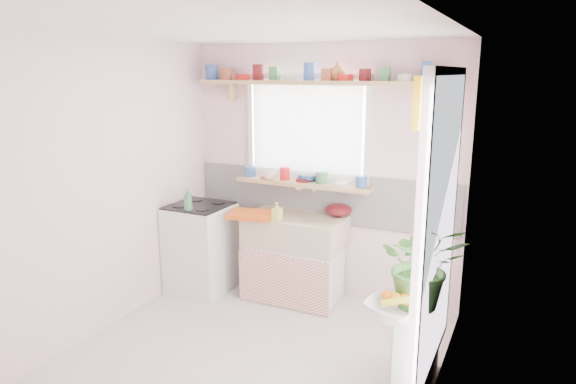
% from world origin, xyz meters
% --- Properties ---
extents(room, '(3.20, 3.20, 3.20)m').
position_xyz_m(room, '(0.66, 0.86, 1.37)').
color(room, beige).
rests_on(room, ground).
extents(sink_unit, '(0.95, 0.65, 1.11)m').
position_xyz_m(sink_unit, '(-0.15, 1.29, 0.43)').
color(sink_unit, white).
rests_on(sink_unit, ground).
extents(cooker, '(0.58, 0.58, 0.93)m').
position_xyz_m(cooker, '(-1.10, 1.05, 0.46)').
color(cooker, white).
rests_on(cooker, ground).
extents(radiator_ledge, '(0.22, 0.95, 0.78)m').
position_xyz_m(radiator_ledge, '(1.30, 0.20, 0.40)').
color(radiator_ledge, white).
rests_on(radiator_ledge, ground).
extents(windowsill, '(1.40, 0.22, 0.04)m').
position_xyz_m(windowsill, '(-0.15, 1.48, 1.14)').
color(windowsill, tan).
rests_on(windowsill, room).
extents(pine_shelf, '(2.52, 0.24, 0.04)m').
position_xyz_m(pine_shelf, '(0.00, 1.47, 2.12)').
color(pine_shelf, tan).
rests_on(pine_shelf, room).
extents(shelf_crockery, '(2.47, 0.11, 0.12)m').
position_xyz_m(shelf_crockery, '(0.00, 1.47, 2.20)').
color(shelf_crockery, '#3359A5').
rests_on(shelf_crockery, pine_shelf).
extents(sill_crockery, '(1.35, 0.11, 0.12)m').
position_xyz_m(sill_crockery, '(-0.17, 1.48, 1.22)').
color(sill_crockery, '#3359A5').
rests_on(sill_crockery, windowsill).
extents(dish_tray, '(0.49, 0.41, 0.04)m').
position_xyz_m(dish_tray, '(-0.53, 1.10, 0.87)').
color(dish_tray, '#DA5213').
rests_on(dish_tray, sink_unit).
extents(colander, '(0.32, 0.32, 0.12)m').
position_xyz_m(colander, '(0.22, 1.50, 0.91)').
color(colander, '#590F16').
rests_on(colander, sink_unit).
extents(jade_plant, '(0.62, 0.57, 0.57)m').
position_xyz_m(jade_plant, '(1.33, -0.01, 1.06)').
color(jade_plant, '#3C6D2B').
rests_on(jade_plant, radiator_ledge).
extents(fruit_bowl, '(0.41, 0.41, 0.08)m').
position_xyz_m(fruit_bowl, '(1.21, -0.19, 0.82)').
color(fruit_bowl, white).
rests_on(fruit_bowl, radiator_ledge).
extents(herb_pot, '(0.13, 0.10, 0.22)m').
position_xyz_m(herb_pot, '(1.32, 0.03, 0.89)').
color(herb_pot, '#286528').
rests_on(herb_pot, radiator_ledge).
extents(soap_bottle_sink, '(0.09, 0.09, 0.17)m').
position_xyz_m(soap_bottle_sink, '(-0.25, 1.10, 0.94)').
color(soap_bottle_sink, '#CDDD62').
rests_on(soap_bottle_sink, sink_unit).
extents(sill_cup, '(0.17, 0.17, 0.10)m').
position_xyz_m(sill_cup, '(-0.49, 1.42, 1.21)').
color(sill_cup, silver).
rests_on(sill_cup, windowsill).
extents(sill_bowl, '(0.29, 0.29, 0.07)m').
position_xyz_m(sill_bowl, '(-0.12, 1.54, 1.19)').
color(sill_bowl, '#3252A5').
rests_on(sill_bowl, windowsill).
extents(shelf_vase, '(0.17, 0.17, 0.17)m').
position_xyz_m(shelf_vase, '(0.17, 1.53, 2.23)').
color(shelf_vase, '#AC6434').
rests_on(shelf_vase, pine_shelf).
extents(cooker_bottle, '(0.10, 0.10, 0.22)m').
position_xyz_m(cooker_bottle, '(-1.07, 0.83, 1.02)').
color(cooker_bottle, '#3C794E').
rests_on(cooker_bottle, cooker).
extents(fruit, '(0.20, 0.14, 0.10)m').
position_xyz_m(fruit, '(1.22, -0.18, 0.88)').
color(fruit, orange).
rests_on(fruit, fruit_bowl).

